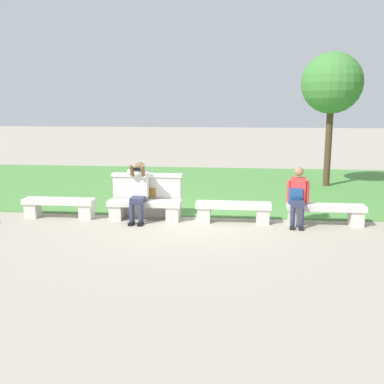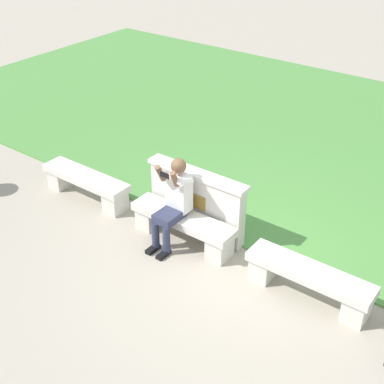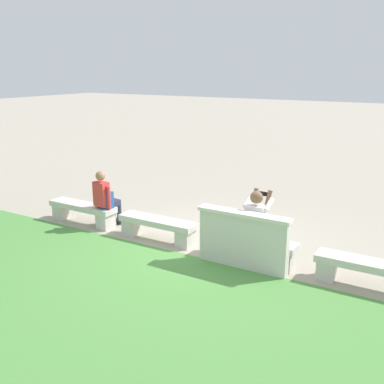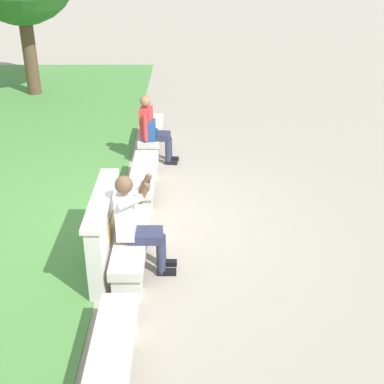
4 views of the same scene
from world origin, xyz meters
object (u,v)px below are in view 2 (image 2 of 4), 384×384
object	(u,v)px
bench_main	(86,183)
bench_mid	(309,279)
bench_near	(183,225)
person_photographer	(174,199)

from	to	relation	value
bench_main	bench_mid	size ratio (longest dim) A/B	1.00
bench_main	bench_near	world-z (taller)	same
bench_mid	bench_main	bearing A→B (deg)	180.00
bench_main	person_photographer	size ratio (longest dim) A/B	1.25
bench_near	bench_mid	xyz separation A→B (m)	(2.00, 0.00, 0.00)
bench_main	person_photographer	bearing A→B (deg)	-2.34
bench_mid	person_photographer	bearing A→B (deg)	-177.87
person_photographer	bench_mid	bearing A→B (deg)	2.13
bench_main	bench_near	distance (m)	2.00
bench_main	person_photographer	world-z (taller)	person_photographer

